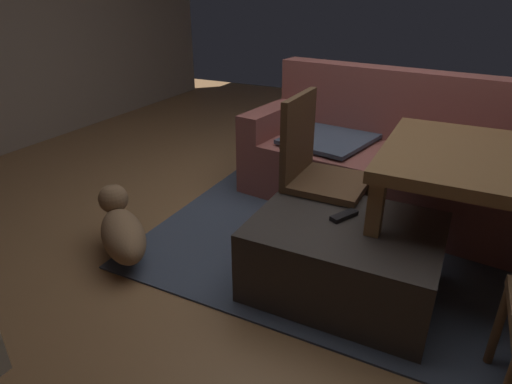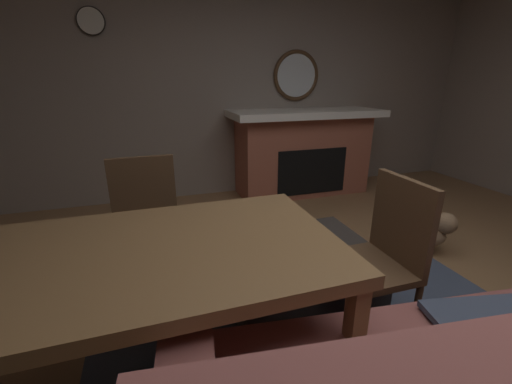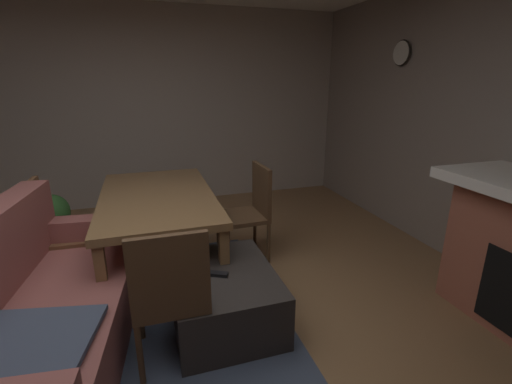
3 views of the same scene
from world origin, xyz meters
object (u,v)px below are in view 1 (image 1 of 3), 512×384
couch (384,160)px  ottoman_coffee_table (344,257)px  dining_chair_west (314,165)px  small_dog (122,229)px  tv_remote (344,216)px

couch → ottoman_coffee_table: 1.18m
couch → dining_chair_west: (-0.27, -0.79, 0.19)m
dining_chair_west → small_dog: size_ratio=1.62×
couch → tv_remote: (0.02, -1.12, 0.09)m
small_dog → couch: bearing=50.6°
couch → dining_chair_west: 0.86m
tv_remote → small_dog: bearing=-137.4°
ottoman_coffee_table → small_dog: size_ratio=1.61×
couch → small_dog: bearing=-129.4°
ottoman_coffee_table → small_dog: 1.28m
ottoman_coffee_table → tv_remote: size_ratio=5.77×
tv_remote → dining_chair_west: size_ratio=0.17×
tv_remote → dining_chair_west: (-0.29, 0.33, 0.11)m
dining_chair_west → ottoman_coffee_table: bearing=-50.1°
tv_remote → small_dog: tv_remote is taller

